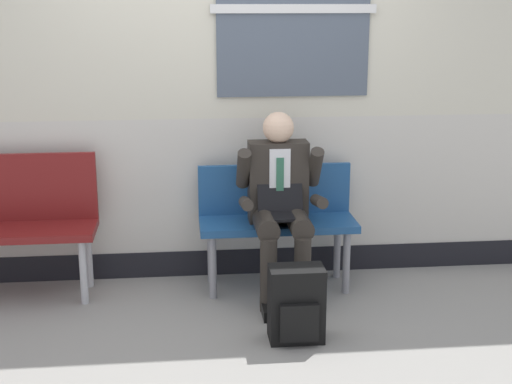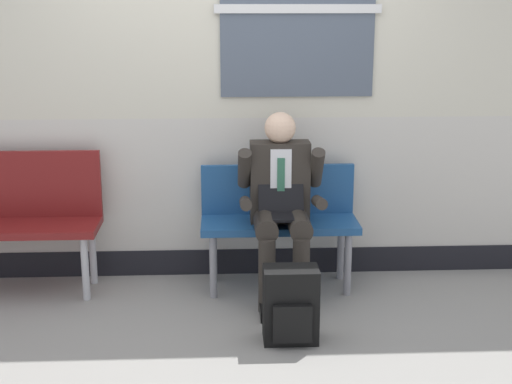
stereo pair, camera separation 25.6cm
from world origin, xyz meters
TOP-DOWN VIEW (x-y plane):
  - ground_plane at (0.00, 0.00)m, footprint 18.00×18.00m
  - station_wall at (0.01, 0.67)m, footprint 6.38×0.16m
  - bench_with_person at (0.34, 0.38)m, footprint 1.07×0.42m
  - bench_empty at (-1.50, 0.40)m, footprint 1.22×0.42m
  - person_seated at (0.34, 0.19)m, footprint 0.57×0.70m
  - backpack at (0.34, -0.51)m, footprint 0.32×0.24m

SIDE VIEW (x-z plane):
  - ground_plane at x=0.00m, z-range 0.00..0.00m
  - backpack at x=0.34m, z-range 0.00..0.45m
  - bench_with_person at x=0.34m, z-range 0.09..0.94m
  - bench_empty at x=-1.50m, z-range 0.08..1.04m
  - person_seated at x=0.34m, z-range 0.04..1.29m
  - station_wall at x=0.01m, z-range -0.01..3.14m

